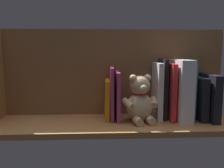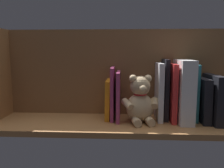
{
  "view_description": "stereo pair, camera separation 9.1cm",
  "coord_description": "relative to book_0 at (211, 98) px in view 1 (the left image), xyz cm",
  "views": [
    {
      "loc": [
        4.15,
        90.89,
        28.54
      ],
      "look_at": [
        0.0,
        0.0,
        15.43
      ],
      "focal_mm": 36.69,
      "sensor_mm": 36.0,
      "label": 1
    },
    {
      "loc": [
        -4.96,
        90.85,
        28.54
      ],
      "look_at": [
        0.0,
        0.0,
        15.43
      ],
      "focal_mm": 36.69,
      "sensor_mm": 36.0,
      "label": 2
    }
  ],
  "objects": [
    {
      "name": "ground_plane",
      "position": [
        43.61,
        5.06,
        -9.27
      ],
      "size": [
        100.37,
        27.9,
        2.2
      ],
      "primitive_type": "cube",
      "color": "#9E6B3D"
    },
    {
      "name": "book_9",
      "position": [
        45.46,
        0.57,
        0.06
      ],
      "size": [
        2.27,
        12.12,
        16.5
      ],
      "primitive_type": "cube",
      "rotation": [
        0.0,
        -0.02,
        0.0
      ],
      "color": "orange",
      "rests_on": "ground_plane"
    },
    {
      "name": "book_1",
      "position": [
        3.05,
        3.42,
        1.41
      ],
      "size": [
        3.19,
        17.83,
        19.16
      ],
      "primitive_type": "cube",
      "color": "black",
      "rests_on": "ground_plane"
    },
    {
      "name": "book_6",
      "position": [
        24.18,
        1.07,
        3.67
      ],
      "size": [
        2.09,
        13.14,
        23.69
      ],
      "primitive_type": "cube",
      "color": "silver",
      "rests_on": "ground_plane"
    },
    {
      "name": "book_2",
      "position": [
        6.89,
        2.3,
        0.71
      ],
      "size": [
        3.61,
        15.59,
        17.83
      ],
      "primitive_type": "cube",
      "rotation": [
        0.0,
        0.02,
        0.0
      ],
      "color": "black",
      "rests_on": "ground_plane"
    },
    {
      "name": "dictionary_thick_white",
      "position": [
        14.66,
        3.12,
        4.36
      ],
      "size": [
        5.62,
        17.02,
        25.07
      ],
      "primitive_type": "cube",
      "color": "white",
      "rests_on": "ground_plane"
    },
    {
      "name": "book_8",
      "position": [
        43.16,
        1.09,
        2.79
      ],
      "size": [
        1.33,
        13.16,
        21.93
      ],
      "primitive_type": "cube",
      "color": "#B23F72",
      "rests_on": "ground_plane"
    },
    {
      "name": "book_7",
      "position": [
        41.14,
        1.92,
        1.9
      ],
      "size": [
        1.4,
        14.84,
        20.14
      ],
      "primitive_type": "cube",
      "color": "#B23F72",
      "rests_on": "ground_plane"
    },
    {
      "name": "shelf_back_panel",
      "position": [
        43.61,
        -6.64,
        10.83
      ],
      "size": [
        100.37,
        1.5,
        38.01
      ],
      "primitive_type": "cube",
      "color": "brown",
      "rests_on": "ground_plane"
    },
    {
      "name": "book_0",
      "position": [
        0.0,
        0.0,
        0.0
      ],
      "size": [
        1.74,
        10.99,
        16.36
      ],
      "primitive_type": "cube",
      "rotation": [
        0.0,
        -0.01,
        0.0
      ],
      "color": "orange",
      "rests_on": "ground_plane"
    },
    {
      "name": "book_5",
      "position": [
        21.61,
        0.25,
        4.42
      ],
      "size": [
        1.73,
        11.49,
        25.19
      ],
      "primitive_type": "cube",
      "color": "black",
      "rests_on": "ground_plane"
    },
    {
      "name": "teddy_bear",
      "position": [
        32.22,
        5.6,
        0.33
      ],
      "size": [
        15.32,
        13.95,
        19.31
      ],
      "rotation": [
        0.0,
        0.0,
        0.21
      ],
      "color": "#D1B284",
      "rests_on": "ground_plane"
    },
    {
      "name": "book_4",
      "position": [
        19.11,
        1.84,
        3.55
      ],
      "size": [
        1.95,
        14.67,
        23.46
      ],
      "primitive_type": "cube",
      "color": "red",
      "rests_on": "ground_plane"
    },
    {
      "name": "book_3",
      "position": [
        10.16,
        0.57,
        3.41
      ],
      "size": [
        2.05,
        12.13,
        23.16
      ],
      "primitive_type": "cube",
      "color": "teal",
      "rests_on": "ground_plane"
    }
  ]
}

